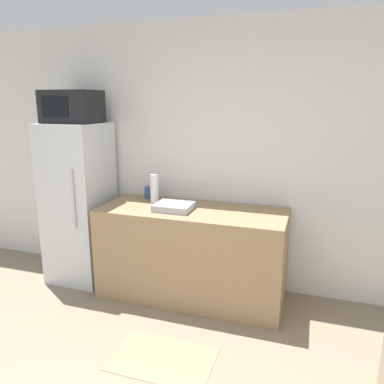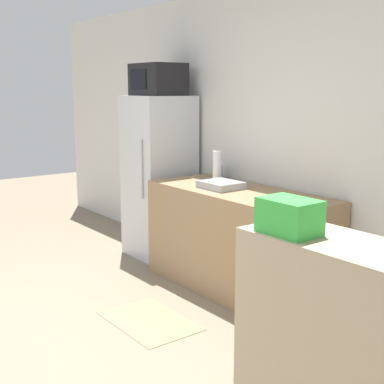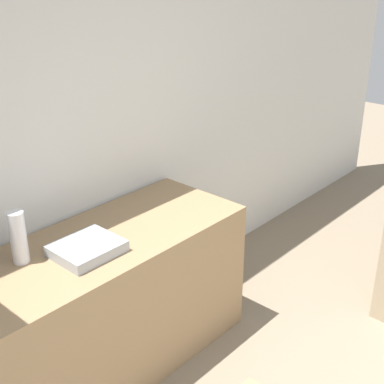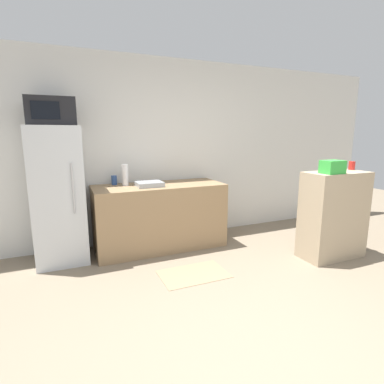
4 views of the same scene
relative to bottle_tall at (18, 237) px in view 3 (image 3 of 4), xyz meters
name	(u,v)px [view 3 (image 3 of 4)]	position (x,y,z in m)	size (l,w,h in m)	color
wall_back	(61,148)	(0.49, 0.27, 0.28)	(8.00, 0.06, 2.60)	silver
counter	(107,304)	(0.43, -0.12, -0.58)	(1.74, 0.70, 0.88)	#937551
sink_basin	(87,248)	(0.28, -0.19, -0.11)	(0.34, 0.29, 0.06)	#9EA3A8
bottle_tall	(18,237)	(0.00, 0.00, 0.00)	(0.08, 0.08, 0.28)	silver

